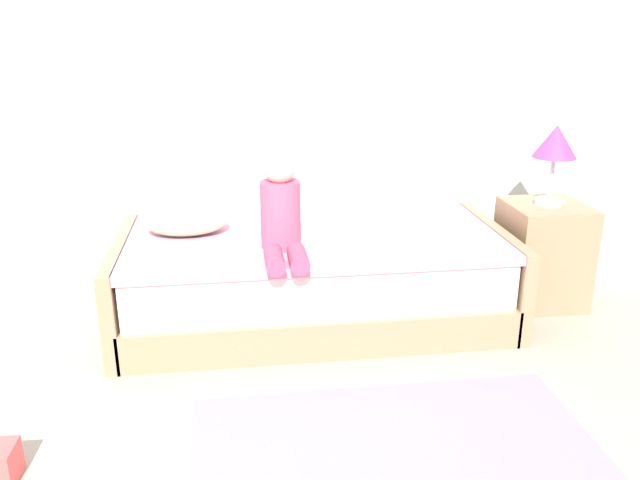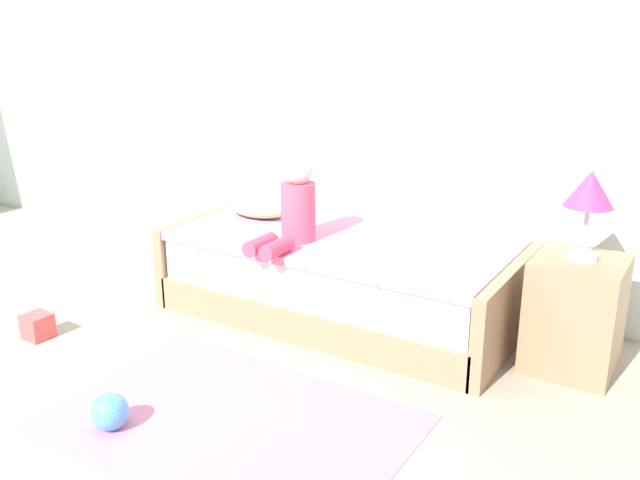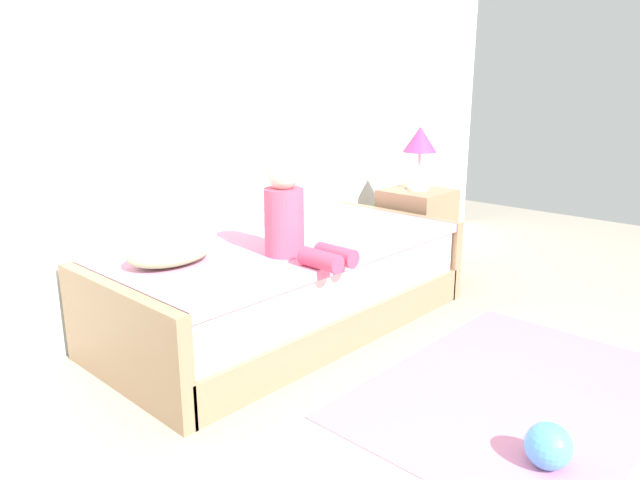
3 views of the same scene
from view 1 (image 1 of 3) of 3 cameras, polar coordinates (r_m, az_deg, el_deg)
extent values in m
cube|color=silver|center=(3.85, -11.62, 16.56)|extent=(7.20, 0.10, 2.90)
cube|color=#997556|center=(3.60, -0.55, -5.49)|extent=(2.00, 1.00, 0.20)
cube|color=white|center=(3.51, -0.56, -2.15)|extent=(1.94, 0.94, 0.25)
cube|color=pink|center=(3.46, -0.57, 0.17)|extent=(1.98, 0.98, 0.05)
cube|color=#997556|center=(3.56, -17.09, -3.99)|extent=(0.07, 1.00, 0.50)
cube|color=#997556|center=(3.79, 14.93, -2.37)|extent=(0.07, 1.00, 0.50)
cube|color=#997556|center=(3.95, 19.18, -1.17)|extent=(0.44, 0.44, 0.60)
cylinder|color=silver|center=(3.86, 19.69, 3.23)|extent=(0.15, 0.15, 0.03)
cylinder|color=silver|center=(3.82, 19.91, 5.17)|extent=(0.02, 0.02, 0.24)
cone|color=#E5387A|center=(3.78, 20.27, 8.25)|extent=(0.24, 0.24, 0.18)
cylinder|color=#E04C6B|center=(3.21, -3.54, 2.28)|extent=(0.20, 0.20, 0.34)
sphere|color=beige|center=(3.15, -3.63, 6.58)|extent=(0.17, 0.17, 0.17)
cylinder|color=#D83F60|center=(2.96, -4.09, -1.75)|extent=(0.09, 0.22, 0.09)
cylinder|color=#D83F60|center=(2.97, -1.97, -1.65)|extent=(0.09, 0.22, 0.09)
ellipsoid|color=#99CC8C|center=(3.51, -11.82, 1.59)|extent=(0.44, 0.30, 0.13)
cube|color=pink|center=(2.58, 7.34, -19.22)|extent=(1.60, 1.10, 0.01)
camera|label=2|loc=(2.40, 89.07, 5.11)|focal=39.66mm
camera|label=3|loc=(2.03, -67.69, 0.30)|focal=32.93mm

